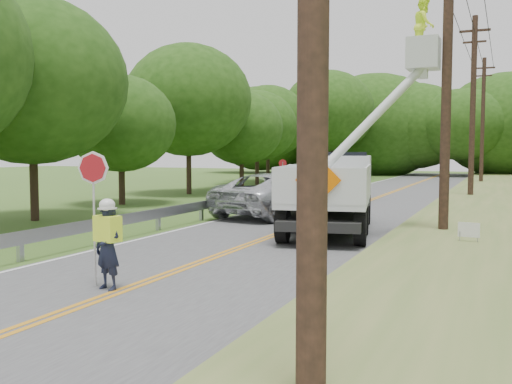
% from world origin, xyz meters
% --- Properties ---
extents(ground, '(140.00, 140.00, 0.00)m').
position_xyz_m(ground, '(0.00, 0.00, 0.00)').
color(ground, '#406025').
rests_on(ground, ground).
extents(road, '(7.20, 96.00, 0.03)m').
position_xyz_m(road, '(0.00, 14.00, 0.01)').
color(road, '#464648').
rests_on(road, ground).
extents(guardrail, '(0.18, 48.00, 0.77)m').
position_xyz_m(guardrail, '(-4.02, 14.91, 0.55)').
color(guardrail, '#979BA0').
rests_on(guardrail, ground).
extents(utility_poles, '(1.60, 43.30, 10.00)m').
position_xyz_m(utility_poles, '(5.00, 17.02, 5.27)').
color(utility_poles, black).
rests_on(utility_poles, ground).
extents(treeline_left, '(11.25, 56.93, 10.83)m').
position_xyz_m(treeline_left, '(-10.54, 30.24, 5.83)').
color(treeline_left, '#332319').
rests_on(treeline_left, ground).
extents(treeline_horizon, '(58.36, 15.65, 12.44)m').
position_xyz_m(treeline_horizon, '(1.82, 56.13, 5.50)').
color(treeline_horizon, '#1E4210').
rests_on(treeline_horizon, ground).
extents(flagger, '(1.09, 0.50, 2.68)m').
position_xyz_m(flagger, '(-0.31, -0.43, 0.98)').
color(flagger, '#191E33').
rests_on(flagger, road).
extents(bucket_truck, '(5.38, 7.96, 7.34)m').
position_xyz_m(bucket_truck, '(1.36, 10.09, 1.65)').
color(bucket_truck, black).
rests_on(bucket_truck, road).
extents(suv_silver, '(4.16, 6.84, 1.77)m').
position_xyz_m(suv_silver, '(-1.94, 12.61, 0.91)').
color(suv_silver, silver).
rests_on(suv_silver, road).
extents(suv_darkgrey, '(4.04, 5.87, 1.58)m').
position_xyz_m(suv_darkgrey, '(-1.83, 23.02, 0.81)').
color(suv_darkgrey, '#3B3E43').
rests_on(suv_darkgrey, road).
extents(stop_sign_permanent, '(0.42, 0.28, 2.24)m').
position_xyz_m(stop_sign_permanent, '(-4.91, 20.89, 1.46)').
color(stop_sign_permanent, '#979BA0').
rests_on(stop_sign_permanent, ground).
extents(yard_sign, '(0.56, 0.09, 0.81)m').
position_xyz_m(yard_sign, '(5.86, 6.74, 0.58)').
color(yard_sign, white).
rests_on(yard_sign, ground).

